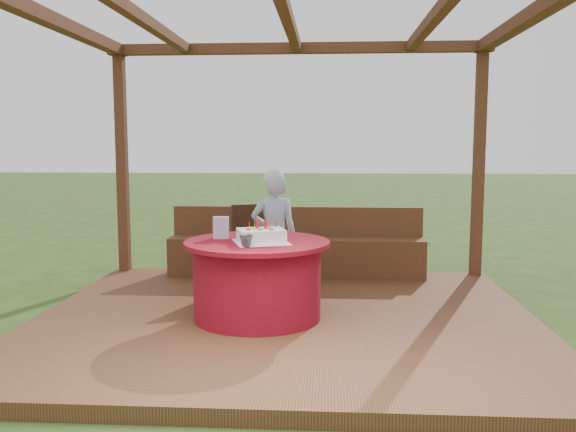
% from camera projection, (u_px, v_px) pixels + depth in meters
% --- Properties ---
extents(ground, '(60.00, 60.00, 0.00)m').
position_uv_depth(ground, '(286.00, 328.00, 5.56)').
color(ground, '#2B4717').
rests_on(ground, ground).
extents(deck, '(4.50, 4.00, 0.12)m').
position_uv_depth(deck, '(286.00, 321.00, 5.55)').
color(deck, brown).
rests_on(deck, ground).
extents(pergola, '(4.50, 4.00, 2.72)m').
position_uv_depth(pergola, '(286.00, 58.00, 5.28)').
color(pergola, brown).
rests_on(pergola, deck).
extents(bench, '(3.00, 0.42, 0.80)m').
position_uv_depth(bench, '(296.00, 253.00, 7.22)').
color(bench, brown).
rests_on(bench, deck).
extents(table, '(1.29, 1.29, 0.70)m').
position_uv_depth(table, '(257.00, 279.00, 5.42)').
color(table, maroon).
rests_on(table, deck).
extents(chair, '(0.59, 0.59, 0.90)m').
position_uv_depth(chair, '(256.00, 242.00, 6.51)').
color(chair, '#381F11').
rests_on(chair, deck).
extents(elderly_woman, '(0.50, 0.37, 1.31)m').
position_uv_depth(elderly_woman, '(274.00, 233.00, 6.13)').
color(elderly_woman, '#8DB3D1').
rests_on(elderly_woman, deck).
extents(birthday_cake, '(0.56, 0.56, 0.19)m').
position_uv_depth(birthday_cake, '(261.00, 236.00, 5.28)').
color(birthday_cake, white).
rests_on(birthday_cake, table).
extents(gift_bag, '(0.15, 0.10, 0.20)m').
position_uv_depth(gift_bag, '(221.00, 228.00, 5.51)').
color(gift_bag, '#E091C1').
rests_on(gift_bag, table).
extents(drinking_glass, '(0.12, 0.12, 0.10)m').
position_uv_depth(drinking_glass, '(246.00, 241.00, 5.05)').
color(drinking_glass, silver).
rests_on(drinking_glass, table).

